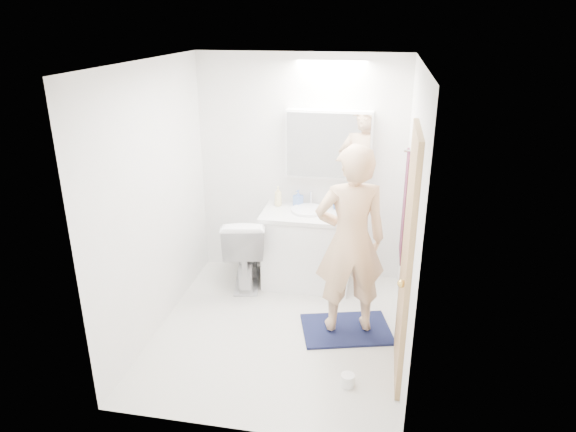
% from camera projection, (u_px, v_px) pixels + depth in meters
% --- Properties ---
extents(floor, '(2.50, 2.50, 0.00)m').
position_uv_depth(floor, '(278.00, 330.00, 4.77)').
color(floor, silver).
rests_on(floor, ground).
extents(ceiling, '(2.50, 2.50, 0.00)m').
position_uv_depth(ceiling, '(275.00, 62.00, 3.90)').
color(ceiling, white).
rests_on(ceiling, floor).
extents(wall_back, '(2.50, 0.00, 2.50)m').
position_uv_depth(wall_back, '(301.00, 169.00, 5.48)').
color(wall_back, white).
rests_on(wall_back, floor).
extents(wall_front, '(2.50, 0.00, 2.50)m').
position_uv_depth(wall_front, '(236.00, 279.00, 3.19)').
color(wall_front, white).
rests_on(wall_front, floor).
extents(wall_left, '(0.00, 2.50, 2.50)m').
position_uv_depth(wall_left, '(155.00, 202.00, 4.53)').
color(wall_left, white).
rests_on(wall_left, floor).
extents(wall_right, '(0.00, 2.50, 2.50)m').
position_uv_depth(wall_right, '(410.00, 218.00, 4.15)').
color(wall_right, white).
rests_on(wall_right, floor).
extents(vanity_cabinet, '(0.90, 0.55, 0.78)m').
position_uv_depth(vanity_cabinet, '(307.00, 250.00, 5.50)').
color(vanity_cabinet, white).
rests_on(vanity_cabinet, floor).
extents(countertop, '(0.95, 0.58, 0.04)m').
position_uv_depth(countertop, '(308.00, 214.00, 5.35)').
color(countertop, silver).
rests_on(countertop, vanity_cabinet).
extents(sink_basin, '(0.36, 0.36, 0.03)m').
position_uv_depth(sink_basin, '(308.00, 210.00, 5.36)').
color(sink_basin, white).
rests_on(sink_basin, countertop).
extents(faucet, '(0.02, 0.02, 0.16)m').
position_uv_depth(faucet, '(311.00, 198.00, 5.51)').
color(faucet, silver).
rests_on(faucet, countertop).
extents(medicine_cabinet, '(0.88, 0.14, 0.70)m').
position_uv_depth(medicine_cabinet, '(329.00, 144.00, 5.25)').
color(medicine_cabinet, white).
rests_on(medicine_cabinet, wall_back).
extents(mirror_panel, '(0.84, 0.01, 0.66)m').
position_uv_depth(mirror_panel, '(328.00, 146.00, 5.18)').
color(mirror_panel, silver).
rests_on(mirror_panel, medicine_cabinet).
extents(toilet, '(0.59, 0.85, 0.79)m').
position_uv_depth(toilet, '(245.00, 249.00, 5.50)').
color(toilet, white).
rests_on(toilet, floor).
extents(bath_rug, '(0.92, 0.74, 0.02)m').
position_uv_depth(bath_rug, '(346.00, 329.00, 4.77)').
color(bath_rug, '#162244').
rests_on(bath_rug, floor).
extents(person, '(0.71, 0.56, 1.72)m').
position_uv_depth(person, '(350.00, 241.00, 4.45)').
color(person, '#E2B387').
rests_on(person, bath_rug).
extents(door, '(0.04, 0.80, 2.00)m').
position_uv_depth(door, '(407.00, 259.00, 3.91)').
color(door, tan).
rests_on(door, wall_right).
extents(door_knob, '(0.06, 0.06, 0.06)m').
position_uv_depth(door_knob, '(401.00, 284.00, 3.66)').
color(door_knob, gold).
rests_on(door_knob, door).
extents(towel, '(0.02, 0.42, 1.00)m').
position_uv_depth(towel, '(405.00, 207.00, 4.69)').
color(towel, '#131F3C').
rests_on(towel, wall_right).
extents(towel_hook, '(0.07, 0.02, 0.02)m').
position_uv_depth(towel_hook, '(408.00, 151.00, 4.51)').
color(towel_hook, silver).
rests_on(towel_hook, wall_right).
extents(soap_bottle_a, '(0.09, 0.09, 0.21)m').
position_uv_depth(soap_bottle_a, '(278.00, 196.00, 5.50)').
color(soap_bottle_a, beige).
rests_on(soap_bottle_a, countertop).
extents(soap_bottle_b, '(0.11, 0.11, 0.18)m').
position_uv_depth(soap_bottle_b, '(298.00, 198.00, 5.49)').
color(soap_bottle_b, '#6389D5').
rests_on(soap_bottle_b, countertop).
extents(toothbrush_cup, '(0.11, 0.11, 0.08)m').
position_uv_depth(toothbrush_cup, '(336.00, 205.00, 5.42)').
color(toothbrush_cup, '#385BAA').
rests_on(toothbrush_cup, countertop).
extents(toilet_paper_roll, '(0.11, 0.11, 0.10)m').
position_uv_depth(toilet_paper_roll, '(348.00, 380.00, 4.05)').
color(toilet_paper_roll, white).
rests_on(toilet_paper_roll, floor).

